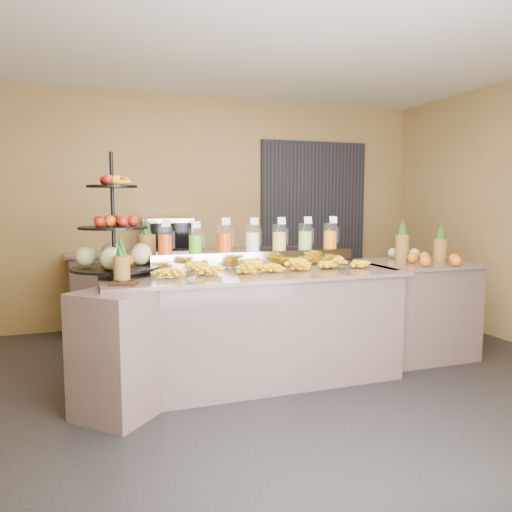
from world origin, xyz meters
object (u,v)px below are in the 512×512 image
right_fruit_pile (427,254)px  banana_heap (267,264)px  oven_warmer (168,235)px  condiment_caddy (125,283)px  pitcher_tray (252,259)px  fruit_stand (120,244)px

right_fruit_pile → banana_heap: bearing=-179.5°
right_fruit_pile → oven_warmer: size_ratio=0.86×
condiment_caddy → right_fruit_pile: size_ratio=0.35×
pitcher_tray → banana_heap: pitcher_tray is taller
pitcher_tray → banana_heap: 0.31m
banana_heap → oven_warmer: size_ratio=3.06×
banana_heap → condiment_caddy: 1.24m
condiment_caddy → pitcher_tray: bearing=27.9°
banana_heap → right_fruit_pile: bearing=0.5°
fruit_stand → oven_warmer: fruit_stand is taller
fruit_stand → condiment_caddy: fruit_stand is taller
pitcher_tray → right_fruit_pile: (1.66, -0.30, 0.01)m
banana_heap → fruit_stand: size_ratio=1.84×
pitcher_tray → oven_warmer: bearing=106.3°
fruit_stand → right_fruit_pile: bearing=15.7°
oven_warmer → right_fruit_pile: bearing=-36.6°
pitcher_tray → right_fruit_pile: 1.68m
banana_heap → condiment_caddy: size_ratio=10.07×
pitcher_tray → banana_heap: (0.03, -0.31, -0.01)m
banana_heap → condiment_caddy: (-1.20, -0.31, -0.05)m
banana_heap → oven_warmer: bearing=104.6°
fruit_stand → condiment_caddy: bearing=-71.8°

